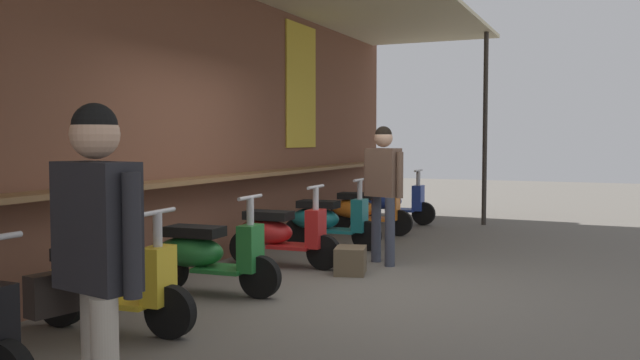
# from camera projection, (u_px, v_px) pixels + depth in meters

# --- Properties ---
(ground_plane) EXTENTS (37.80, 37.80, 0.00)m
(ground_plane) POSITION_uv_depth(u_px,v_px,m) (339.00, 287.00, 6.85)
(ground_plane) COLOR #605B54
(market_stall_facade) EXTENTS (13.50, 2.70, 3.48)m
(market_stall_facade) POSITION_uv_depth(u_px,v_px,m) (185.00, 97.00, 7.46)
(market_stall_facade) COLOR brown
(market_stall_facade) RESTS_ON ground_plane
(scooter_yellow) EXTENTS (0.49, 1.40, 0.97)m
(scooter_yellow) POSITION_uv_depth(u_px,v_px,m) (105.00, 282.00, 5.26)
(scooter_yellow) COLOR gold
(scooter_yellow) RESTS_ON ground_plane
(scooter_green) EXTENTS (0.47, 1.40, 0.97)m
(scooter_green) POSITION_uv_depth(u_px,v_px,m) (206.00, 254.00, 6.56)
(scooter_green) COLOR #237533
(scooter_green) RESTS_ON ground_plane
(scooter_red) EXTENTS (0.46, 1.40, 0.97)m
(scooter_red) POSITION_uv_depth(u_px,v_px,m) (278.00, 234.00, 7.96)
(scooter_red) COLOR red
(scooter_red) RESTS_ON ground_plane
(scooter_teal) EXTENTS (0.46, 1.40, 0.97)m
(scooter_teal) POSITION_uv_depth(u_px,v_px,m) (326.00, 220.00, 9.30)
(scooter_teal) COLOR #197075
(scooter_teal) RESTS_ON ground_plane
(scooter_orange) EXTENTS (0.48, 1.40, 0.97)m
(scooter_orange) POSITION_uv_depth(u_px,v_px,m) (363.00, 210.00, 10.67)
(scooter_orange) COLOR orange
(scooter_orange) RESTS_ON ground_plane
(scooter_blue) EXTENTS (0.46, 1.40, 0.97)m
(scooter_blue) POSITION_uv_depth(u_px,v_px,m) (392.00, 202.00, 12.02)
(scooter_blue) COLOR #233D9E
(scooter_blue) RESTS_ON ground_plane
(shopper_browsing) EXTENTS (0.34, 0.54, 1.65)m
(shopper_browsing) POSITION_uv_depth(u_px,v_px,m) (383.00, 180.00, 8.07)
(shopper_browsing) COLOR #383D4C
(shopper_browsing) RESTS_ON ground_plane
(shopper_passing) EXTENTS (0.36, 0.67, 1.66)m
(shopper_passing) POSITION_uv_depth(u_px,v_px,m) (95.00, 248.00, 3.06)
(shopper_passing) COLOR #ADA393
(shopper_passing) RESTS_ON ground_plane
(merchandise_crate) EXTENTS (0.48, 0.42, 0.30)m
(merchandise_crate) POSITION_uv_depth(u_px,v_px,m) (350.00, 260.00, 7.53)
(merchandise_crate) COLOR brown
(merchandise_crate) RESTS_ON ground_plane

